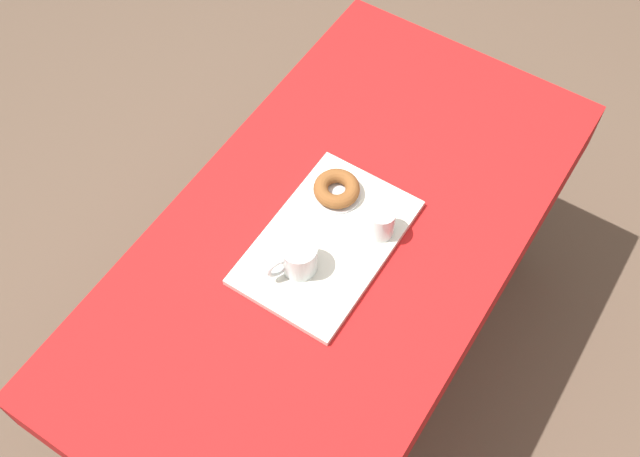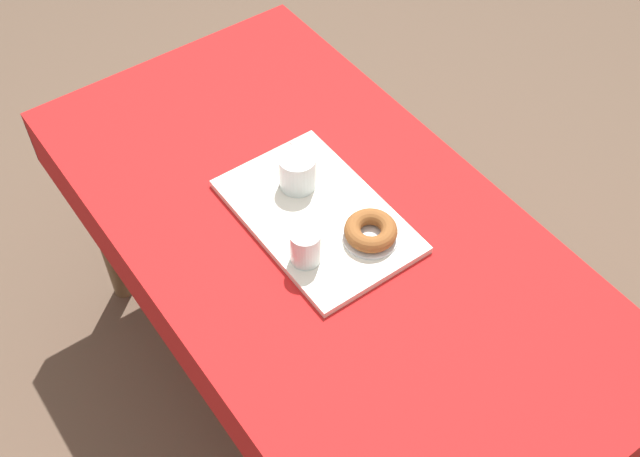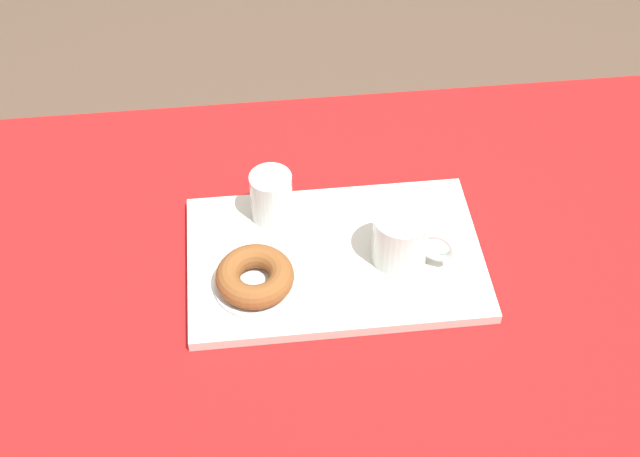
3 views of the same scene
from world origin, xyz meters
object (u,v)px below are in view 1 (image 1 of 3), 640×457
Objects in this scene: donut_plate_left at (337,194)px; sugar_donut_left at (337,189)px; dining_table at (335,258)px; water_glass_near at (381,223)px; tea_mug_left at (298,258)px; serving_tray at (327,242)px.

donut_plate_left is 1.06× the size of sugar_donut_left.
dining_table is 17.95× the size of water_glass_near.
donut_plate_left is at bearing -148.27° from dining_table.
sugar_donut_left is (-0.23, -0.04, -0.02)m from tea_mug_left.
tea_mug_left reaches higher than dining_table.
tea_mug_left reaches higher than water_glass_near.
donut_plate_left is (-0.04, -0.15, -0.04)m from water_glass_near.
water_glass_near reaches higher than serving_tray.
tea_mug_left is at bearing -9.62° from dining_table.
sugar_donut_left is at bearing 180.00° from donut_plate_left.
dining_table is at bearing 170.38° from tea_mug_left.
tea_mug_left is 1.00× the size of donut_plate_left.
donut_plate_left is at bearing -103.57° from water_glass_near.
donut_plate_left is at bearing -157.41° from serving_tray.
tea_mug_left is 1.46× the size of water_glass_near.
dining_table is 0.20m from water_glass_near.
donut_plate_left is 0.02m from sugar_donut_left.
water_glass_near is (-0.06, 0.09, 0.17)m from dining_table.
sugar_donut_left is at bearing -170.82° from tea_mug_left.
serving_tray is at bearing 22.59° from sugar_donut_left.
water_glass_near is (-0.09, 0.10, 0.05)m from serving_tray.
sugar_donut_left is (-0.04, -0.15, -0.01)m from water_glass_near.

